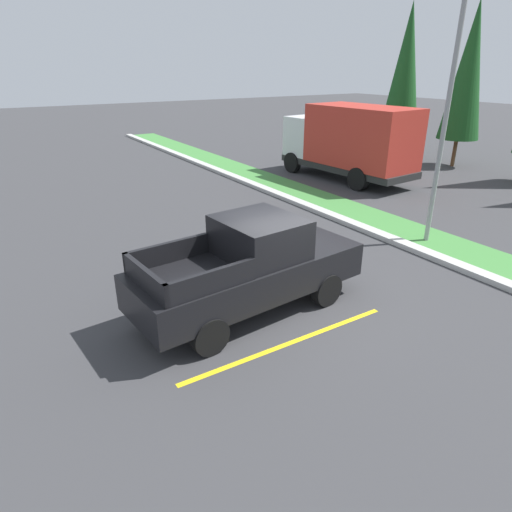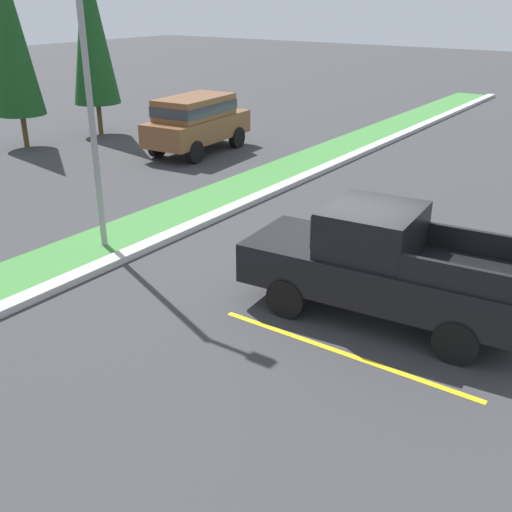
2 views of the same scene
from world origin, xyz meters
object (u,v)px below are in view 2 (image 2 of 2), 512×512
object	(u,v)px
street_light	(91,70)
cypress_tree_rightmost	(11,35)
suv_distant	(196,120)
cypress_tree_far_right	(91,27)
pickup_truck_main	(383,265)

from	to	relation	value
street_light	cypress_tree_rightmost	distance (m)	11.82
cypress_tree_rightmost	suv_distant	bearing A→B (deg)	-62.45
street_light	cypress_tree_far_right	xyz separation A→B (m)	(8.64, 9.96, 0.25)
cypress_tree_rightmost	cypress_tree_far_right	bearing A→B (deg)	-10.09
suv_distant	pickup_truck_main	bearing A→B (deg)	-125.42
suv_distant	cypress_tree_far_right	bearing A→B (deg)	88.79
pickup_truck_main	suv_distant	world-z (taller)	same
cypress_tree_rightmost	cypress_tree_far_right	world-z (taller)	cypress_tree_far_right
pickup_truck_main	cypress_tree_far_right	size ratio (longest dim) A/B	0.73
cypress_tree_rightmost	cypress_tree_far_right	size ratio (longest dim) A/B	0.96
cypress_tree_far_right	street_light	bearing A→B (deg)	-130.93
pickup_truck_main	cypress_tree_far_right	bearing A→B (deg)	64.25
pickup_truck_main	street_light	bearing A→B (deg)	95.42
pickup_truck_main	cypress_tree_rightmost	bearing A→B (deg)	74.67
pickup_truck_main	street_light	xyz separation A→B (m)	(-0.63, 6.64, 3.04)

